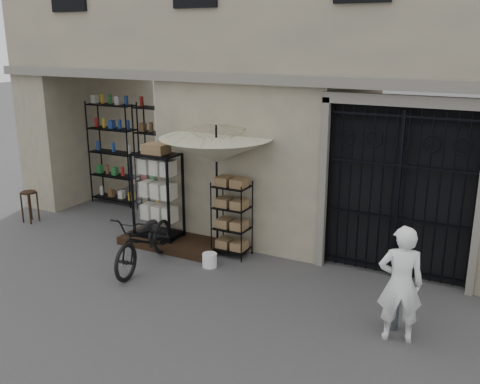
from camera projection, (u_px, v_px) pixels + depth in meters
The scene contains 14 objects.
ground at pixel (244, 306), 8.14m from camera, with size 80.00×80.00×0.00m, color #242428.
main_building at pixel (339, 8), 10.31m from camera, with size 14.00×4.00×9.00m, color tan.
shop_recess at pixel (124, 150), 12.12m from camera, with size 3.00×1.70×3.00m, color black.
shop_shelving at pixel (137, 156), 12.63m from camera, with size 2.70×0.50×2.50m, color black.
iron_gate at pixel (400, 190), 8.89m from camera, with size 2.50×0.21×3.00m.
step_platform at pixel (172, 242), 10.51m from camera, with size 2.00×0.90×0.15m, color black.
display_cabinet at pixel (158, 200), 10.42m from camera, with size 0.96×0.78×1.81m.
wire_rack at pixel (232, 220), 9.87m from camera, with size 0.65×0.48×1.43m.
market_umbrella at pixel (216, 143), 9.63m from camera, with size 2.29×2.32×2.93m.
white_bucket at pixel (210, 260), 9.52m from camera, with size 0.26×0.26×0.25m, color white.
bicycle at pixel (147, 266), 9.58m from camera, with size 0.68×1.02×1.95m, color black.
wooden_stool at pixel (30, 206), 11.80m from camera, with size 0.44×0.44×0.70m.
steel_bollard at pixel (395, 304), 7.41m from camera, with size 0.14×0.14×0.77m, color slate.
shopkeeper at pixel (395, 338), 7.26m from camera, with size 0.59×1.62×0.39m, color white.
Camera 1 is at (3.35, -6.54, 3.92)m, focal length 40.00 mm.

